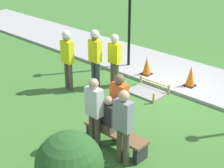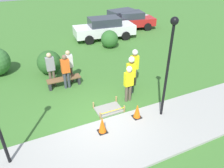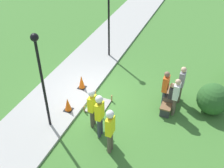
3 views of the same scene
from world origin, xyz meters
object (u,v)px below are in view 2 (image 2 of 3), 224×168
(worker_trainee, at_px, (129,81))
(bystander_in_white_shirt, at_px, (51,67))
(traffic_cone_near_patch, at_px, (102,125))
(bystander_in_gray_shirt, at_px, (69,65))
(parked_car_white, at_px, (104,28))
(worker_supervisor, at_px, (131,72))
(bystander_in_orange_shirt, at_px, (66,70))
(person_seated_on_bench, at_px, (66,71))
(worker_assistant, at_px, (134,64))
(lamppost_near, at_px, (169,56))
(traffic_cone_far_patch, at_px, (137,111))
(park_bench, at_px, (64,80))
(parked_car_red, at_px, (130,20))
(parked_car_silver, at_px, (122,18))

(worker_trainee, distance_m, bystander_in_white_shirt, 4.02)
(bystander_in_white_shirt, bearing_deg, traffic_cone_near_patch, -78.03)
(bystander_in_gray_shirt, relative_size, parked_car_white, 0.36)
(traffic_cone_near_patch, bearing_deg, worker_trainee, 38.27)
(worker_supervisor, distance_m, bystander_in_orange_shirt, 3.17)
(person_seated_on_bench, relative_size, parked_car_white, 0.18)
(worker_assistant, height_order, bystander_in_white_shirt, worker_assistant)
(worker_supervisor, height_order, bystander_in_white_shirt, worker_supervisor)
(worker_trainee, relative_size, lamppost_near, 0.44)
(worker_supervisor, height_order, worker_trainee, worker_supervisor)
(worker_supervisor, distance_m, bystander_in_white_shirt, 3.99)
(worker_assistant, xyz_separation_m, bystander_in_orange_shirt, (-3.16, 1.15, -0.16))
(bystander_in_white_shirt, bearing_deg, parked_car_white, 46.42)
(traffic_cone_near_patch, bearing_deg, traffic_cone_far_patch, 6.88)
(bystander_in_gray_shirt, relative_size, bystander_in_white_shirt, 0.99)
(park_bench, xyz_separation_m, parked_car_red, (7.90, 7.31, 0.47))
(park_bench, xyz_separation_m, worker_supervisor, (2.71, -2.03, 0.86))
(person_seated_on_bench, distance_m, parked_car_red, 10.62)
(parked_car_red, bearing_deg, lamppost_near, -103.74)
(park_bench, relative_size, person_seated_on_bench, 1.89)
(bystander_in_gray_shirt, height_order, parked_car_red, bystander_in_gray_shirt)
(traffic_cone_far_patch, distance_m, bystander_in_gray_shirt, 4.47)
(traffic_cone_far_patch, distance_m, parked_car_silver, 13.19)
(traffic_cone_near_patch, xyz_separation_m, worker_assistant, (2.85, 2.65, 0.75))
(worker_assistant, bearing_deg, parked_car_white, 78.26)
(park_bench, height_order, lamppost_near, lamppost_near)
(worker_assistant, distance_m, lamppost_near, 3.11)
(traffic_cone_far_patch, bearing_deg, lamppost_near, -13.60)
(worker_assistant, relative_size, parked_car_red, 0.43)
(parked_car_red, bearing_deg, bystander_in_orange_shirt, -126.65)
(traffic_cone_far_patch, xyz_separation_m, bystander_in_white_shirt, (-2.53, 4.16, 0.62))
(traffic_cone_far_patch, height_order, parked_car_white, parked_car_white)
(person_seated_on_bench, relative_size, parked_car_silver, 0.18)
(bystander_in_orange_shirt, height_order, parked_car_red, bystander_in_orange_shirt)
(parked_car_silver, bearing_deg, bystander_in_orange_shirt, -139.20)
(bystander_in_gray_shirt, bearing_deg, parked_car_white, 51.97)
(traffic_cone_near_patch, xyz_separation_m, lamppost_near, (2.63, -0.05, 2.28))
(bystander_in_white_shirt, distance_m, lamppost_near, 5.91)
(traffic_cone_near_patch, bearing_deg, parked_car_silver, 59.64)
(bystander_in_white_shirt, relative_size, lamppost_near, 0.45)
(bystander_in_orange_shirt, xyz_separation_m, parked_car_red, (7.79, 7.54, -0.24))
(park_bench, bearing_deg, traffic_cone_near_patch, -84.06)
(park_bench, relative_size, parked_car_white, 0.34)
(lamppost_near, bearing_deg, traffic_cone_near_patch, 178.83)
(person_seated_on_bench, xyz_separation_m, worker_assistant, (3.12, -1.43, 0.38))
(person_seated_on_bench, distance_m, worker_assistant, 3.45)
(bystander_in_gray_shirt, bearing_deg, bystander_in_orange_shirt, -120.52)
(parked_car_red, bearing_deg, worker_assistant, -108.74)
(person_seated_on_bench, bearing_deg, worker_trainee, -49.71)
(person_seated_on_bench, xyz_separation_m, bystander_in_white_shirt, (-0.65, 0.28, 0.22))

